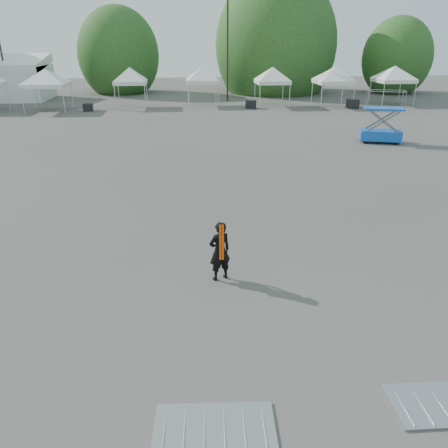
{
  "coord_description": "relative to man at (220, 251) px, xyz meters",
  "views": [
    {
      "loc": [
        -1.66,
        -11.46,
        5.6
      ],
      "look_at": [
        -0.66,
        -1.43,
        1.3
      ],
      "focal_mm": 35.0,
      "sensor_mm": 36.0,
      "label": 1
    }
  ],
  "objects": [
    {
      "name": "barrier_left",
      "position": [
        -0.5,
        -4.57,
        -0.75
      ],
      "size": [
        1.95,
        1.07,
        0.06
      ],
      "rotation": [
        0.0,
        0.0,
        -0.07
      ],
      "color": "#A0A2A7",
      "rests_on": "ground"
    },
    {
      "name": "tent_e",
      "position": [
        1.26,
        30.78,
        2.28
      ],
      "size": [
        3.89,
        3.89,
        3.88
      ],
      "color": "silver",
      "rests_on": "ground"
    },
    {
      "name": "crate_east",
      "position": [
        14.05,
        27.8,
        -0.4
      ],
      "size": [
        1.07,
        0.89,
        0.76
      ],
      "primitive_type": "cube",
      "rotation": [
        0.0,
        0.0,
        -0.15
      ],
      "color": "black",
      "rests_on": "ground"
    },
    {
      "name": "tree_far_e",
      "position": [
        22.81,
        38.89,
        2.85
      ],
      "size": [
        3.84,
        3.84,
        5.84
      ],
      "color": "#382314",
      "rests_on": "ground"
    },
    {
      "name": "light_pole_east",
      "position": [
        3.81,
        33.89,
        4.74
      ],
      "size": [
        0.6,
        0.25,
        9.8
      ],
      "color": "black",
      "rests_on": "ground"
    },
    {
      "name": "tent_h",
      "position": [
        18.48,
        30.0,
        2.28
      ],
      "size": [
        4.39,
        4.39,
        3.88
      ],
      "color": "silver",
      "rests_on": "ground"
    },
    {
      "name": "crate_west",
      "position": [
        -8.43,
        28.46,
        -0.47
      ],
      "size": [
        0.84,
        0.68,
        0.61
      ],
      "primitive_type": "cube",
      "rotation": [
        0.0,
        0.0,
        0.1
      ],
      "color": "black",
      "rests_on": "ground"
    },
    {
      "name": "crate_mid",
      "position": [
        5.32,
        28.8,
        -0.43
      ],
      "size": [
        1.04,
        0.89,
        0.7
      ],
      "primitive_type": "cube",
      "rotation": [
        0.0,
        0.0,
        -0.25
      ],
      "color": "black",
      "rests_on": "ground"
    },
    {
      "name": "tree_mid_w",
      "position": [
        -7.19,
        41.89,
        3.15
      ],
      "size": [
        4.16,
        4.16,
        6.33
      ],
      "color": "#382314",
      "rests_on": "ground"
    },
    {
      "name": "scissor_lift",
      "position": [
        10.69,
        14.69,
        0.69
      ],
      "size": [
        2.49,
        1.75,
        2.92
      ],
      "rotation": [
        0.0,
        0.0,
        -0.3
      ],
      "color": "#0E39B6",
      "rests_on": "ground"
    },
    {
      "name": "tent_c",
      "position": [
        -11.61,
        28.97,
        2.28
      ],
      "size": [
        4.75,
        4.75,
        3.88
      ],
      "color": "silver",
      "rests_on": "ground"
    },
    {
      "name": "tent_d",
      "position": [
        -4.99,
        30.53,
        2.28
      ],
      "size": [
        3.84,
        3.84,
        3.88
      ],
      "color": "silver",
      "rests_on": "ground"
    },
    {
      "name": "ground",
      "position": [
        0.81,
        1.89,
        -0.78
      ],
      "size": [
        120.0,
        120.0,
        0.0
      ],
      "primitive_type": "plane",
      "color": "#474442",
      "rests_on": "ground"
    },
    {
      "name": "tree_mid_e",
      "position": [
        9.81,
        40.89,
        4.06
      ],
      "size": [
        5.12,
        5.12,
        7.79
      ],
      "color": "#382314",
      "rests_on": "ground"
    },
    {
      "name": "man",
      "position": [
        0.0,
        0.0,
        0.0
      ],
      "size": [
        0.66,
        0.55,
        1.55
      ],
      "rotation": [
        0.0,
        0.0,
        3.51
      ],
      "color": "black",
      "rests_on": "ground"
    },
    {
      "name": "tent_g",
      "position": [
        12.64,
        29.22,
        2.28
      ],
      "size": [
        4.32,
        4.32,
        3.88
      ],
      "color": "silver",
      "rests_on": "ground"
    },
    {
      "name": "tent_f",
      "position": [
        7.31,
        29.75,
        2.28
      ],
      "size": [
        3.95,
        3.95,
        3.88
      ],
      "color": "silver",
      "rests_on": "ground"
    }
  ]
}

